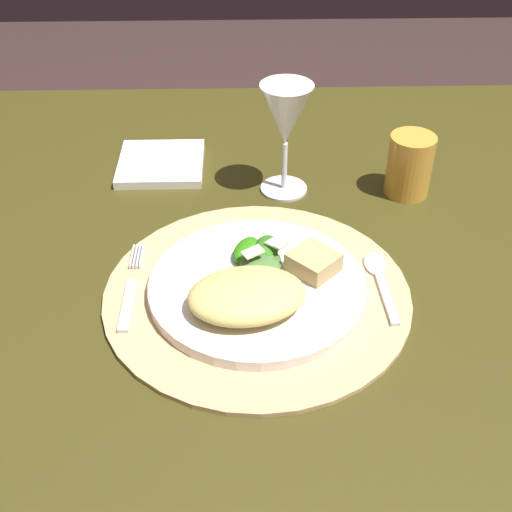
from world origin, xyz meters
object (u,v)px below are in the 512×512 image
Objects in this scene: napkin at (161,164)px; wine_glass at (286,118)px; spoon at (378,273)px; amber_tumbler at (410,165)px; dinner_plate at (257,287)px; fork at (130,290)px; dining_table at (273,338)px.

wine_glass is at bearing -20.56° from napkin.
spoon is 1.48× the size of amber_tumbler.
amber_tumbler is (0.22, 0.22, 0.03)m from dinner_plate.
amber_tumbler is at bearing 30.38° from fork.
spoon is at bearing -110.67° from amber_tumbler.
fork is 0.32m from wine_glass.
wine_glass is (0.18, -0.07, 0.11)m from napkin.
spoon is at bearing -18.44° from dining_table.
spoon is 0.25m from wine_glass.
dining_table is at bearing 161.56° from spoon.
amber_tumbler reaches higher than dining_table.
dinner_plate reaches higher than fork.
fork is at bearing -92.06° from napkin.
napkin is at bearing 159.44° from wine_glass.
napkin is at bearing 167.46° from amber_tumbler.
dining_table is 12.47× the size of amber_tumbler.
dinner_plate is at bearing -110.00° from dining_table.
spoon is (0.12, -0.04, 0.15)m from dining_table.
fork is 1.73× the size of amber_tumbler.
spoon is (0.15, 0.03, -0.00)m from dinner_plate.
fork is 0.96× the size of wine_glass.
dinner_plate is 1.58× the size of wine_glass.
amber_tumbler reaches higher than fork.
napkin is at bearing 136.25° from spoon.
amber_tumbler is (0.37, 0.22, 0.04)m from fork.
wine_glass is 1.81× the size of amber_tumbler.
amber_tumbler reaches higher than napkin.
spoon is at bearing 4.42° from fork.
wine_glass is 0.19m from amber_tumbler.
fork is at bearing -130.43° from wine_glass.
amber_tumbler is (0.20, 0.15, 0.18)m from dining_table.
dinner_plate is at bearing -65.27° from napkin.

